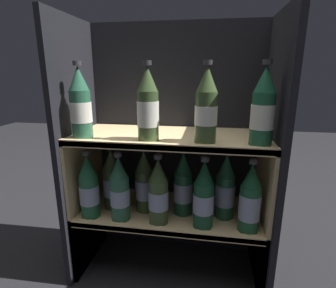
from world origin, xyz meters
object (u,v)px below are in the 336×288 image
Objects in this scene: bottle_lower_front_0 at (89,188)px; bottle_lower_front_2 at (158,193)px; bottle_lower_front_3 at (204,197)px; bottle_lower_back_1 at (144,183)px; bottle_upper_front_2 at (206,108)px; bottle_upper_front_3 at (263,109)px; bottle_upper_front_1 at (148,107)px; bottle_lower_back_0 at (112,181)px; bottle_upper_front_0 at (81,105)px; bottle_lower_front_1 at (120,191)px; bottle_lower_back_2 at (183,186)px; bottle_lower_back_3 at (225,189)px; bottle_lower_front_4 at (250,201)px.

bottle_lower_front_2 is (0.26, -0.00, 0.00)m from bottle_lower_front_0.
bottle_lower_back_1 is (-0.23, 0.08, -0.00)m from bottle_lower_front_3.
bottle_upper_front_2 is 1.00× the size of bottle_lower_front_2.
bottle_lower_front_2 is at bearing 180.00° from bottle_upper_front_3.
bottle_upper_front_1 reaches higher than bottle_lower_back_0.
bottle_upper_front_0 is 0.33m from bottle_lower_front_1.
bottle_lower_back_2 and bottle_lower_back_3 have the same top height.
bottle_lower_front_4 is 0.39m from bottle_lower_back_1.
bottle_upper_front_3 is 1.00× the size of bottle_lower_front_4.
bottle_lower_front_2 is 0.11m from bottle_lower_back_1.
bottle_lower_front_1 and bottle_lower_front_4 have the same top height.
bottle_lower_front_1 is 0.14m from bottle_lower_front_2.
bottle_upper_front_2 reaches higher than bottle_lower_back_3.
bottle_lower_front_2 is 1.00× the size of bottle_lower_back_1.
bottle_upper_front_3 is 1.00× the size of bottle_lower_back_2.
bottle_upper_front_2 is at bearing -135.10° from bottle_lower_back_3.
bottle_upper_front_1 is (0.23, -0.00, -0.00)m from bottle_upper_front_0.
bottle_lower_front_2 is 1.00× the size of bottle_lower_back_2.
bottle_lower_front_0 is 1.00× the size of bottle_lower_back_2.
bottle_lower_front_2 and bottle_lower_back_3 have the same top height.
bottle_lower_back_1 is at bearing 160.90° from bottle_lower_front_3.
bottle_lower_front_0 and bottle_lower_back_3 have the same top height.
bottle_upper_front_1 is at bearing -180.00° from bottle_lower_front_3.
bottle_lower_front_3 is (0.16, 0.00, -0.00)m from bottle_lower_front_2.
bottle_lower_front_2 is (-0.32, 0.00, -0.30)m from bottle_upper_front_3.
bottle_lower_back_1 is at bearing 180.00° from bottle_lower_back_2.
bottle_upper_front_3 is at bearing -0.00° from bottle_lower_front_0.
bottle_lower_back_2 is (-0.08, 0.08, -0.30)m from bottle_upper_front_2.
bottle_lower_front_4 is 1.00× the size of bottle_lower_back_3.
bottle_lower_front_3 is (-0.17, 0.00, -0.30)m from bottle_upper_front_3.
bottle_lower_front_3 is 0.11m from bottle_lower_back_2.
bottle_lower_front_3 is at bearing 0.00° from bottle_upper_front_2.
bottle_lower_front_1 is (-0.30, 0.00, -0.30)m from bottle_upper_front_2.
bottle_upper_front_3 is 0.61m from bottle_lower_back_0.
bottle_upper_front_3 reaches higher than bottle_lower_front_2.
bottle_lower_back_0 is (0.06, 0.08, -0.00)m from bottle_lower_front_0.
bottle_lower_back_1 is at bearing 0.00° from bottle_lower_back_0.
bottle_lower_front_4 is (0.57, 0.00, -0.00)m from bottle_lower_front_0.
bottle_lower_front_4 is at bearing 0.00° from bottle_upper_front_2.
bottle_lower_back_0 is 1.00× the size of bottle_lower_back_1.
bottle_lower_front_2 and bottle_lower_front_4 have the same top height.
bottle_lower_back_1 is (0.07, 0.08, -0.00)m from bottle_lower_front_1.
bottle_upper_front_1 is 0.31m from bottle_lower_back_1.
bottle_upper_front_3 is at bearing -17.83° from bottle_lower_back_2.
bottle_upper_front_2 is (0.19, 0.00, 0.00)m from bottle_upper_front_1.
bottle_lower_front_1 is at bearing -160.27° from bottle_lower_back_2.
bottle_upper_front_0 is 1.00× the size of bottle_upper_front_2.
bottle_lower_front_1 is at bearing 180.00° from bottle_lower_front_3.
bottle_upper_front_2 is 0.30m from bottle_lower_front_3.
bottle_lower_back_2 is (-0.23, 0.08, 0.00)m from bottle_lower_front_4.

